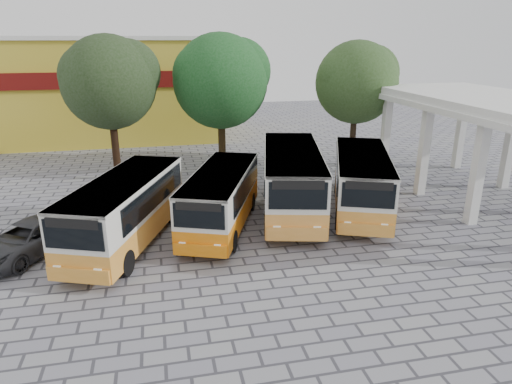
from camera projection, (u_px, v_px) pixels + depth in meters
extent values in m
plane|color=slate|center=(324.00, 257.00, 17.91)|extent=(90.00, 90.00, 0.00)
cube|color=silver|center=(386.00, 134.00, 28.41)|extent=(0.45, 0.45, 5.00)
cube|color=silver|center=(461.00, 130.00, 29.48)|extent=(0.45, 0.45, 5.00)
cube|color=silver|center=(505.00, 102.00, 22.06)|extent=(6.60, 15.60, 0.40)
cube|color=silver|center=(504.00, 110.00, 22.17)|extent=(6.80, 15.80, 0.30)
cube|color=gold|center=(95.00, 90.00, 38.47)|extent=(20.00, 10.00, 8.00)
cube|color=#590C0A|center=(85.00, 81.00, 33.36)|extent=(20.00, 0.20, 1.20)
cube|color=silver|center=(89.00, 38.00, 37.14)|extent=(20.40, 10.40, 0.30)
cube|color=orange|center=(127.00, 224.00, 18.79)|extent=(4.96, 8.04, 1.01)
cube|color=silver|center=(124.00, 197.00, 18.40)|extent=(4.96, 8.04, 1.42)
cube|color=silver|center=(123.00, 181.00, 18.19)|extent=(5.00, 8.06, 0.12)
cube|color=black|center=(94.00, 198.00, 18.15)|extent=(2.35, 5.96, 1.01)
cube|color=black|center=(154.00, 194.00, 18.63)|extent=(2.35, 5.96, 1.01)
cube|color=black|center=(118.00, 235.00, 14.80)|extent=(1.95, 0.80, 1.01)
cube|color=black|center=(116.00, 223.00, 14.67)|extent=(1.73, 0.72, 0.33)
cylinder|color=black|center=(95.00, 263.00, 16.38)|extent=(0.27, 0.97, 0.97)
cylinder|color=black|center=(154.00, 258.00, 16.80)|extent=(0.27, 0.97, 0.97)
cylinder|color=black|center=(107.00, 213.00, 21.03)|extent=(0.27, 0.97, 0.97)
cylinder|color=black|center=(153.00, 210.00, 21.45)|extent=(0.27, 0.97, 0.97)
cube|color=orange|center=(222.00, 211.00, 20.45)|extent=(4.61, 7.52, 0.95)
cube|color=silver|center=(221.00, 186.00, 20.09)|extent=(4.61, 7.52, 1.33)
cube|color=silver|center=(221.00, 173.00, 19.89)|extent=(4.65, 7.54, 0.11)
cube|color=black|center=(196.00, 188.00, 19.86)|extent=(2.18, 5.58, 0.95)
cube|color=black|center=(245.00, 185.00, 20.30)|extent=(2.18, 5.58, 0.95)
cube|color=black|center=(235.00, 216.00, 16.72)|extent=(1.83, 0.74, 0.95)
cube|color=black|center=(235.00, 206.00, 16.60)|extent=(1.62, 0.67, 0.31)
cylinder|color=black|center=(206.00, 242.00, 18.20)|extent=(0.25, 0.90, 0.90)
cylinder|color=black|center=(254.00, 237.00, 18.59)|extent=(0.25, 0.90, 0.90)
cylinder|color=black|center=(195.00, 202.00, 22.54)|extent=(0.25, 0.90, 0.90)
cylinder|color=black|center=(234.00, 199.00, 22.94)|extent=(0.25, 0.90, 0.90)
cube|color=gold|center=(291.00, 193.00, 22.25)|extent=(4.49, 8.91, 1.12)
cube|color=silver|center=(292.00, 167.00, 21.82)|extent=(4.49, 8.91, 1.57)
cube|color=silver|center=(292.00, 152.00, 21.59)|extent=(4.54, 8.93, 0.13)
cube|color=black|center=(266.00, 168.00, 21.55)|extent=(1.70, 6.87, 1.12)
cube|color=black|center=(318.00, 165.00, 22.08)|extent=(1.70, 6.87, 1.12)
cube|color=black|center=(323.00, 195.00, 17.84)|extent=(2.25, 0.59, 1.12)
cube|color=black|center=(324.00, 184.00, 17.69)|extent=(1.99, 0.53, 0.36)
cylinder|color=black|center=(284.00, 225.00, 19.59)|extent=(0.30, 1.07, 1.07)
cylinder|color=black|center=(334.00, 221.00, 20.05)|extent=(0.30, 1.07, 1.07)
cylinder|color=black|center=(256.00, 186.00, 24.73)|extent=(0.30, 1.07, 1.07)
cylinder|color=black|center=(297.00, 183.00, 25.19)|extent=(0.30, 1.07, 1.07)
cube|color=orange|center=(360.00, 194.00, 22.43)|extent=(5.08, 8.23, 1.04)
cube|color=silver|center=(362.00, 169.00, 22.03)|extent=(5.08, 8.23, 1.45)
cube|color=silver|center=(363.00, 156.00, 21.82)|extent=(5.13, 8.25, 0.12)
cube|color=black|center=(339.00, 170.00, 21.79)|extent=(2.42, 6.10, 1.04)
cube|color=black|center=(385.00, 168.00, 22.27)|extent=(2.42, 6.10, 1.04)
cube|color=black|center=(405.00, 195.00, 18.35)|extent=(2.00, 0.82, 1.04)
cube|color=black|center=(406.00, 185.00, 18.22)|extent=(1.77, 0.74, 0.34)
cylinder|color=black|center=(362.00, 222.00, 19.97)|extent=(0.28, 0.99, 0.99)
cylinder|color=black|center=(406.00, 219.00, 20.40)|extent=(0.28, 0.99, 0.99)
cylinder|color=black|center=(321.00, 187.00, 24.73)|extent=(0.28, 0.99, 0.99)
cylinder|color=black|center=(358.00, 184.00, 25.16)|extent=(0.28, 0.99, 0.99)
cylinder|color=black|center=(115.00, 146.00, 27.21)|extent=(0.44, 0.44, 4.05)
sphere|color=black|center=(109.00, 82.00, 26.01)|extent=(5.37, 5.37, 5.37)
sphere|color=black|center=(128.00, 72.00, 26.33)|extent=(3.76, 3.76, 3.76)
sphere|color=black|center=(90.00, 76.00, 25.51)|extent=(3.49, 3.49, 3.49)
cylinder|color=#2F2110|center=(222.00, 138.00, 29.59)|extent=(0.48, 0.48, 4.04)
sphere|color=#134517|center=(220.00, 81.00, 28.44)|extent=(5.90, 5.90, 5.90)
sphere|color=#134517|center=(238.00, 71.00, 28.77)|extent=(4.13, 4.13, 4.13)
sphere|color=#134517|center=(204.00, 74.00, 27.90)|extent=(3.84, 3.84, 3.84)
cylinder|color=#2D2115|center=(353.00, 136.00, 30.57)|extent=(0.40, 0.40, 3.86)
sphere|color=#243F17|center=(356.00, 82.00, 29.44)|extent=(5.30, 5.30, 5.30)
sphere|color=#243F17|center=(370.00, 73.00, 29.76)|extent=(3.71, 3.71, 3.71)
sphere|color=#243F17|center=(345.00, 77.00, 28.94)|extent=(3.44, 3.44, 3.44)
imported|color=#323337|center=(27.00, 239.00, 17.95)|extent=(4.38, 5.14, 1.31)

